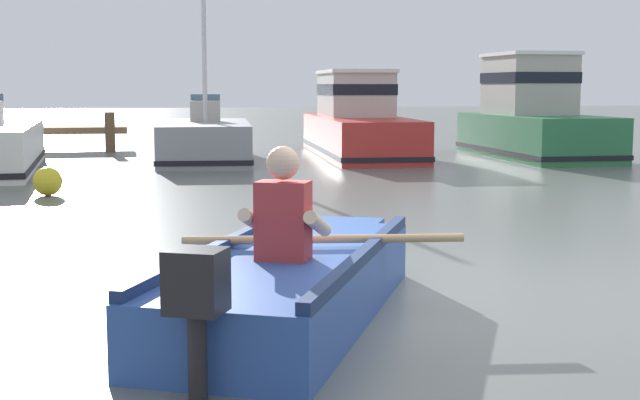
# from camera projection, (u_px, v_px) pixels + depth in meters

# --- Properties ---
(ground_plane) EXTENTS (120.00, 120.00, 0.00)m
(ground_plane) POSITION_uv_depth(u_px,v_px,m) (440.00, 292.00, 6.81)
(ground_plane) COLOR slate
(rowboat_with_person) EXTENTS (2.46, 3.51, 1.19)m
(rowboat_with_person) POSITION_uv_depth(u_px,v_px,m) (293.00, 281.00, 6.07)
(rowboat_with_person) COLOR #2D519E
(rowboat_with_person) RESTS_ON ground
(moored_boat_grey) EXTENTS (2.30, 4.78, 3.89)m
(moored_boat_grey) POSITION_uv_depth(u_px,v_px,m) (206.00, 142.00, 18.79)
(moored_boat_grey) COLOR gray
(moored_boat_grey) RESTS_ON ground
(moored_boat_red) EXTENTS (2.36, 6.63, 1.95)m
(moored_boat_red) POSITION_uv_depth(u_px,v_px,m) (358.00, 123.00, 20.46)
(moored_boat_red) COLOR #B72D28
(moored_boat_red) RESTS_ON ground
(moored_boat_green) EXTENTS (2.06, 4.90, 2.33)m
(moored_boat_green) POSITION_uv_depth(u_px,v_px,m) (533.00, 119.00, 19.77)
(moored_boat_green) COLOR #287042
(moored_boat_green) RESTS_ON ground
(mooring_buoy) EXTENTS (0.42, 0.42, 0.42)m
(mooring_buoy) POSITION_uv_depth(u_px,v_px,m) (48.00, 181.00, 12.80)
(mooring_buoy) COLOR yellow
(mooring_buoy) RESTS_ON ground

